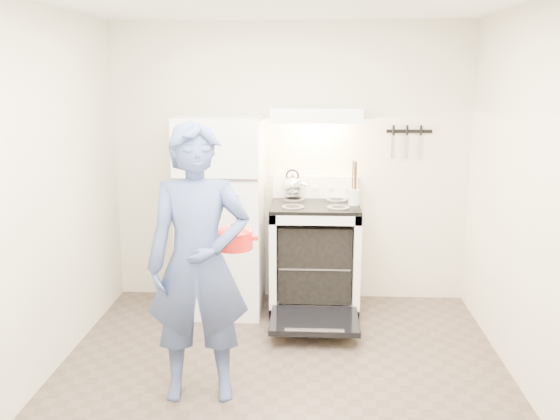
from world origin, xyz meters
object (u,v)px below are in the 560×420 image
(person, at_px, (199,264))
(refrigerator, at_px, (222,215))
(tea_kettle, at_px, (292,184))
(stove_body, at_px, (315,259))
(dutch_oven, at_px, (234,240))

(person, bearing_deg, refrigerator, 86.02)
(person, bearing_deg, tea_kettle, 66.62)
(stove_body, relative_size, tea_kettle, 3.48)
(tea_kettle, relative_size, dutch_oven, 0.83)
(stove_body, distance_m, dutch_oven, 1.49)
(person, bearing_deg, dutch_oven, 47.16)
(tea_kettle, xyz_separation_m, person, (-0.53, -1.78, -0.19))
(refrigerator, height_order, stove_body, refrigerator)
(stove_body, bearing_deg, dutch_oven, -112.74)
(stove_body, height_order, person, person)
(refrigerator, distance_m, dutch_oven, 1.30)
(person, xyz_separation_m, dutch_oven, (0.19, 0.26, 0.09))
(tea_kettle, relative_size, person, 0.15)
(stove_body, xyz_separation_m, person, (-0.73, -1.56, 0.43))
(person, relative_size, dutch_oven, 5.60)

